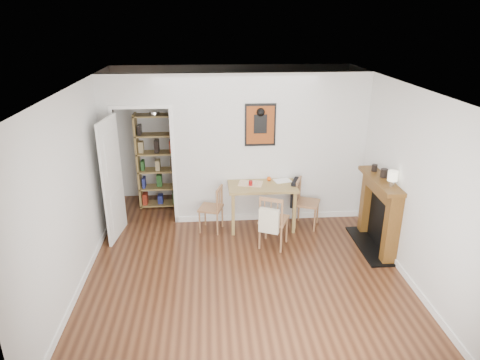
{
  "coord_description": "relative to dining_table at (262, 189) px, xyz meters",
  "views": [
    {
      "loc": [
        -0.46,
        -5.58,
        3.47
      ],
      "look_at": [
        0.01,
        0.6,
        1.06
      ],
      "focal_mm": 32.0,
      "sensor_mm": 36.0,
      "label": 1
    }
  ],
  "objects": [
    {
      "name": "chair_front",
      "position": [
        0.1,
        -0.72,
        -0.23
      ],
      "size": [
        0.6,
        0.62,
        0.9
      ],
      "color": "#A26E4B",
      "rests_on": "ground"
    },
    {
      "name": "ceramic_jar_a",
      "position": [
        1.76,
        -0.79,
        0.54
      ],
      "size": [
        0.11,
        0.11,
        0.13
      ],
      "primitive_type": "cylinder",
      "color": "black",
      "rests_on": "fireplace"
    },
    {
      "name": "room_shell",
      "position": [
        -0.32,
        0.24,
        0.61
      ],
      "size": [
        5.2,
        5.2,
        5.2
      ],
      "color": "silver",
      "rests_on": "ground"
    },
    {
      "name": "mantel_lamp",
      "position": [
        1.73,
        -1.15,
        0.61
      ],
      "size": [
        0.14,
        0.14,
        0.23
      ],
      "color": "silver",
      "rests_on": "fireplace"
    },
    {
      "name": "placemat",
      "position": [
        -0.19,
        0.04,
        0.1
      ],
      "size": [
        0.46,
        0.38,
        0.0
      ],
      "primitive_type": "cube",
      "rotation": [
        0.0,
        0.0,
        -0.23
      ],
      "color": "#F2E8C7",
      "rests_on": "dining_table"
    },
    {
      "name": "chair_right",
      "position": [
        0.76,
        -0.07,
        -0.24
      ],
      "size": [
        0.6,
        0.56,
        0.86
      ],
      "color": "#A26E4B",
      "rests_on": "ground"
    },
    {
      "name": "bookshelf",
      "position": [
        -1.85,
        1.0,
        0.21
      ],
      "size": [
        0.76,
        0.31,
        1.81
      ],
      "color": "olive",
      "rests_on": "ground"
    },
    {
      "name": "notebook",
      "position": [
        0.37,
        0.11,
        0.1
      ],
      "size": [
        0.32,
        0.26,
        0.01
      ],
      "primitive_type": "cube",
      "rotation": [
        0.0,
        0.0,
        0.24
      ],
      "color": "white",
      "rests_on": "dining_table"
    },
    {
      "name": "dining_table",
      "position": [
        0.0,
        0.0,
        0.0
      ],
      "size": [
        1.15,
        0.73,
        0.78
      ],
      "color": "olive",
      "rests_on": "ground"
    },
    {
      "name": "fireplace",
      "position": [
        1.74,
        -0.85,
        -0.07
      ],
      "size": [
        0.45,
        1.25,
        1.16
      ],
      "color": "brown",
      "rests_on": "ground"
    },
    {
      "name": "ground",
      "position": [
        -0.42,
        -1.1,
        -0.69
      ],
      "size": [
        5.2,
        5.2,
        0.0
      ],
      "primitive_type": "plane",
      "color": "brown",
      "rests_on": "ground"
    },
    {
      "name": "ceramic_jar_b",
      "position": [
        1.71,
        -0.52,
        0.53
      ],
      "size": [
        0.09,
        0.09,
        0.11
      ],
      "primitive_type": "cylinder",
      "color": "black",
      "rests_on": "fireplace"
    },
    {
      "name": "chair_left",
      "position": [
        -0.88,
        -0.1,
        -0.29
      ],
      "size": [
        0.5,
        0.5,
        0.8
      ],
      "color": "#A26E4B",
      "rests_on": "ground"
    },
    {
      "name": "orange_fruit",
      "position": [
        0.14,
        0.14,
        0.13
      ],
      "size": [
        0.07,
        0.07,
        0.07
      ],
      "primitive_type": "sphere",
      "color": "#FF5C0D",
      "rests_on": "dining_table"
    },
    {
      "name": "red_glass",
      "position": [
        -0.2,
        -0.05,
        0.14
      ],
      "size": [
        0.07,
        0.07,
        0.08
      ],
      "primitive_type": "cylinder",
      "color": "maroon",
      "rests_on": "dining_table"
    }
  ]
}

